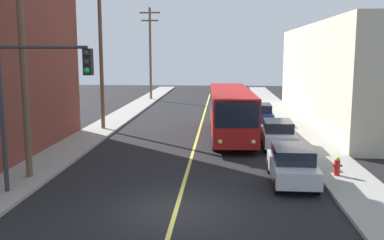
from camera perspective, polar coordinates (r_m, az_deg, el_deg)
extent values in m
plane|color=black|center=(16.06, -2.10, -11.73)|extent=(120.00, 120.00, 0.00)
cube|color=gray|center=(27.06, -15.29, -3.34)|extent=(2.50, 90.00, 0.15)
cube|color=gray|center=(26.18, 16.33, -3.78)|extent=(2.50, 90.00, 0.15)
cube|color=#D8CC4C|center=(30.52, 0.86, -1.78)|extent=(0.16, 60.00, 0.01)
cube|color=black|center=(24.39, -20.71, -1.26)|extent=(0.06, 11.54, 1.30)
cube|color=black|center=(24.07, -21.13, 6.26)|extent=(0.06, 11.54, 1.30)
cube|color=black|center=(24.17, -21.56, 13.85)|extent=(0.06, 11.54, 1.30)
cube|color=beige|center=(38.77, 23.48, 5.62)|extent=(12.00, 26.43, 7.88)
cube|color=black|center=(37.40, 14.61, 2.37)|extent=(0.06, 18.50, 1.30)
cube|color=black|center=(37.19, 14.81, 7.27)|extent=(0.06, 18.50, 1.30)
cube|color=maroon|center=(29.16, 5.07, 1.30)|extent=(3.03, 12.09, 2.75)
cube|color=black|center=(23.18, 5.96, 0.64)|extent=(2.35, 0.17, 1.40)
cube|color=black|center=(35.02, 4.51, 3.61)|extent=(2.30, 0.17, 1.10)
cube|color=black|center=(29.04, 2.61, 2.34)|extent=(0.47, 10.19, 1.10)
cube|color=black|center=(29.20, 7.55, 2.31)|extent=(0.47, 10.19, 1.10)
cube|color=orange|center=(23.11, 5.98, 2.12)|extent=(1.79, 0.13, 0.30)
sphere|color=#F9D872|center=(23.34, 3.72, -2.89)|extent=(0.24, 0.24, 0.24)
sphere|color=#F9D872|center=(23.47, 8.09, -2.89)|extent=(0.24, 0.24, 0.24)
cylinder|color=black|center=(25.19, 3.04, -2.93)|extent=(0.34, 1.01, 1.00)
cylinder|color=black|center=(25.35, 8.13, -2.94)|extent=(0.34, 1.01, 1.00)
cylinder|color=black|center=(32.77, 2.72, -0.18)|extent=(0.34, 1.01, 1.00)
cylinder|color=black|center=(32.89, 6.64, -0.19)|extent=(0.34, 1.01, 1.00)
cube|color=#B7B7BC|center=(19.48, 13.00, -6.17)|extent=(1.87, 4.43, 0.70)
cube|color=black|center=(19.33, 13.07, -4.31)|extent=(1.66, 2.49, 0.60)
cylinder|color=black|center=(18.05, 11.09, -8.47)|extent=(0.23, 0.64, 0.64)
cylinder|color=black|center=(18.29, 16.13, -8.42)|extent=(0.23, 0.64, 0.64)
cylinder|color=black|center=(20.92, 10.21, -6.03)|extent=(0.23, 0.64, 0.64)
cylinder|color=black|center=(21.13, 14.56, -6.03)|extent=(0.23, 0.64, 0.64)
cube|color=silver|center=(26.51, 11.22, -2.12)|extent=(1.92, 4.45, 0.70)
cube|color=black|center=(26.40, 11.26, -0.74)|extent=(1.69, 2.51, 0.60)
cylinder|color=black|center=(25.05, 9.70, -3.54)|extent=(0.24, 0.65, 0.64)
cylinder|color=black|center=(25.22, 13.34, -3.57)|extent=(0.24, 0.65, 0.64)
cylinder|color=black|center=(27.98, 9.27, -2.22)|extent=(0.24, 0.65, 0.64)
cylinder|color=black|center=(28.13, 12.52, -2.26)|extent=(0.24, 0.65, 0.64)
cube|color=navy|center=(34.80, 8.97, 0.54)|extent=(1.88, 4.43, 0.70)
cube|color=black|center=(34.71, 9.00, 1.60)|extent=(1.67, 2.49, 0.60)
cylinder|color=black|center=(33.32, 7.76, -0.41)|extent=(0.23, 0.64, 0.64)
cylinder|color=black|center=(33.44, 10.49, -0.45)|extent=(0.23, 0.64, 0.64)
cylinder|color=black|center=(36.29, 7.54, 0.35)|extent=(0.23, 0.64, 0.64)
cylinder|color=black|center=(36.39, 10.06, 0.32)|extent=(0.23, 0.64, 0.64)
cylinder|color=brown|center=(20.20, -21.50, 9.63)|extent=(0.28, 0.28, 11.96)
cylinder|color=brown|center=(32.01, -11.90, 8.54)|extent=(0.28, 0.28, 10.83)
cylinder|color=brown|center=(52.13, -5.51, 8.68)|extent=(0.28, 0.28, 10.71)
cube|color=#4C3D2D|center=(52.33, -5.59, 13.89)|extent=(2.40, 0.16, 0.16)
cube|color=#4C3D2D|center=(52.26, -5.58, 12.90)|extent=(2.00, 0.16, 0.16)
cylinder|color=#2D2D33|center=(18.47, -23.70, 0.34)|extent=(0.18, 0.18, 6.00)
cylinder|color=#2D2D33|center=(17.55, -19.12, 9.05)|extent=(3.50, 0.12, 0.12)
cube|color=black|center=(16.95, -13.53, 7.45)|extent=(0.32, 0.36, 1.00)
sphere|color=#2D2D2D|center=(16.77, -13.76, 8.52)|extent=(0.22, 0.22, 0.22)
sphere|color=#2D2D2D|center=(16.77, -13.72, 7.43)|extent=(0.22, 0.22, 0.22)
sphere|color=green|center=(16.78, -13.68, 6.34)|extent=(0.22, 0.22, 0.22)
cylinder|color=red|center=(20.74, 18.56, -5.98)|extent=(0.26, 0.26, 0.70)
sphere|color=gold|center=(20.65, 18.61, -4.98)|extent=(0.24, 0.24, 0.24)
cylinder|color=red|center=(20.67, 18.14, -5.72)|extent=(0.12, 0.10, 0.10)
cylinder|color=red|center=(20.75, 19.00, -5.70)|extent=(0.12, 0.10, 0.10)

